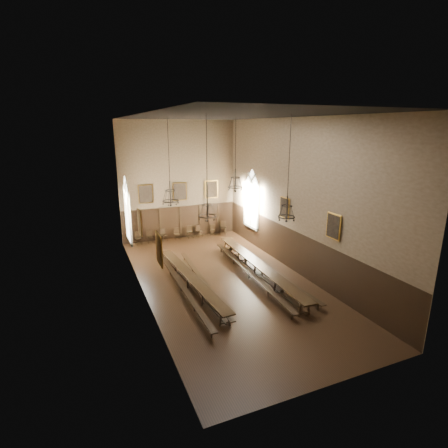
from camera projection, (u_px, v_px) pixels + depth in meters
floor at (225, 282)px, 19.81m from camera, size 9.00×18.00×0.02m
ceiling at (225, 116)px, 17.39m from camera, size 9.00×18.00×0.02m
wall_back at (179, 181)px, 26.60m from camera, size 9.00×0.02×9.00m
wall_front at (341, 262)px, 10.60m from camera, size 9.00×0.02×9.00m
wall_left at (140, 212)px, 16.92m from camera, size 0.02×18.00×9.00m
wall_right at (296, 198)px, 20.29m from camera, size 0.02×18.00×9.00m
wainscot_panelling at (225, 261)px, 19.47m from camera, size 9.00×18.00×2.50m
table_left at (191, 282)px, 18.89m from camera, size 1.20×9.11×0.71m
table_right at (258, 270)px, 20.39m from camera, size 1.03×10.54×0.82m
bench_left_outer at (181, 286)px, 18.59m from camera, size 0.36×10.11×0.45m
bench_left_inner at (203, 282)px, 19.09m from camera, size 0.68×9.05×0.41m
bench_right_inner at (249, 274)px, 20.11m from camera, size 0.75×10.28×0.46m
bench_right_outer at (266, 270)px, 20.64m from camera, size 0.85×10.05×0.45m
chair_0 at (138, 241)px, 26.00m from camera, size 0.49×0.49×0.96m
chair_1 at (150, 239)px, 26.40m from camera, size 0.41×0.41×0.91m
chair_2 at (164, 237)px, 26.81m from camera, size 0.53×0.53×0.94m
chair_3 at (177, 236)px, 27.18m from camera, size 0.41×0.41×0.90m
chair_4 at (190, 234)px, 27.52m from camera, size 0.43×0.43×0.96m
chair_5 at (199, 233)px, 27.87m from camera, size 0.51×0.51×0.91m
chair_6 at (213, 232)px, 28.23m from camera, size 0.50×0.50×0.89m
chair_7 at (223, 230)px, 28.58m from camera, size 0.58×0.58×1.04m
chandelier_back_left at (170, 196)px, 19.83m from camera, size 0.94×0.94×4.77m
chandelier_back_right at (235, 183)px, 21.51m from camera, size 0.92×0.92×4.29m
chandelier_front_left at (207, 209)px, 15.46m from camera, size 0.79×0.79×4.50m
chandelier_front_right at (287, 210)px, 16.83m from camera, size 0.84×0.84×4.89m
portrait_back_0 at (146, 194)px, 25.73m from camera, size 1.10×0.12×1.40m
portrait_back_1 at (180, 192)px, 26.70m from camera, size 1.10×0.12×1.40m
portrait_back_2 at (212, 189)px, 27.67m from camera, size 1.10×0.12×1.40m
portrait_left_0 at (140, 222)px, 18.07m from camera, size 0.12×1.00×1.30m
portrait_left_1 at (159, 249)px, 14.07m from camera, size 0.12×1.00×1.30m
portrait_right_0 at (284, 208)px, 21.34m from camera, size 0.12×1.00×1.30m
portrait_right_1 at (334, 226)px, 17.34m from camera, size 0.12×1.00×1.30m
window_right at (251, 199)px, 25.44m from camera, size 0.20×2.20×4.60m
window_left at (127, 210)px, 22.12m from camera, size 0.20×2.20×4.60m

